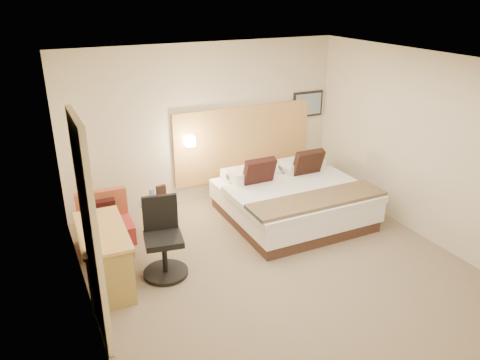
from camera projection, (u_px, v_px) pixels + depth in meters
name	position (u px, v px, depth m)	size (l,w,h in m)	color
floor	(278.00, 268.00, 6.31)	(4.80, 5.00, 0.02)	#7C6A53
ceiling	(286.00, 63.00, 5.27)	(4.80, 5.00, 0.02)	silver
wall_back	(206.00, 125.00, 7.88)	(4.80, 0.02, 2.70)	beige
wall_front	(443.00, 280.00, 3.70)	(4.80, 0.02, 2.70)	beige
wall_left	(80.00, 212.00, 4.82)	(0.02, 5.00, 2.70)	beige
wall_right	(425.00, 147.00, 6.76)	(0.02, 5.00, 2.70)	beige
headboard_panel	(244.00, 142.00, 8.28)	(2.60, 0.04, 1.30)	tan
art_frame	(308.00, 104.00, 8.61)	(0.62, 0.03, 0.47)	black
art_canvas	(308.00, 104.00, 8.59)	(0.54, 0.01, 0.39)	slate
lamp_arm	(188.00, 140.00, 7.74)	(0.02, 0.02, 0.12)	silver
lamp_shade	(190.00, 141.00, 7.69)	(0.15, 0.15, 0.15)	#FFEDC6
curtain	(90.00, 233.00, 4.68)	(0.06, 0.90, 2.42)	beige
bottle_a	(152.00, 196.00, 6.75)	(0.06, 0.06, 0.21)	#8399CB
bottle_b	(152.00, 194.00, 6.81)	(0.06, 0.06, 0.21)	#92BAE2
menu_folder	(161.00, 193.00, 6.82)	(0.14, 0.05, 0.24)	#311B14
bed	(292.00, 199.00, 7.52)	(2.14, 2.04, 1.03)	#402820
lounge_chair	(106.00, 225.00, 6.77)	(0.75, 0.67, 0.77)	#AE7452
side_table	(158.00, 217.00, 6.94)	(0.65, 0.65, 0.60)	silver
desk	(105.00, 241.00, 5.75)	(0.62, 1.26, 0.77)	tan
desk_chair	(163.00, 244.00, 6.03)	(0.68, 0.68, 1.03)	black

